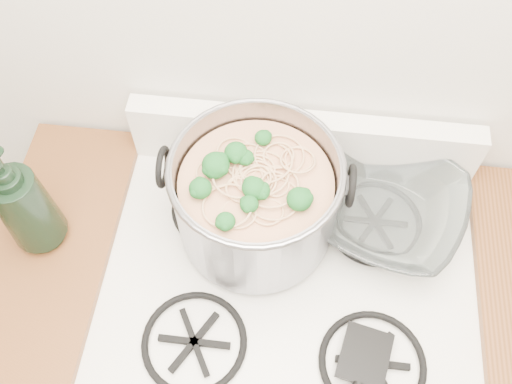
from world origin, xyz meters
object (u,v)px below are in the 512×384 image
(stock_pot, at_px, (256,199))
(spatula, at_px, (366,355))
(glass_bowl, at_px, (386,213))
(gas_range, at_px, (281,349))
(bottle, at_px, (21,200))

(stock_pot, height_order, spatula, stock_pot)
(spatula, bearing_deg, glass_bowl, 95.25)
(gas_range, bearing_deg, glass_bowl, 41.49)
(bottle, bearing_deg, gas_range, 11.80)
(stock_pot, relative_size, bottle, 1.27)
(gas_range, xyz_separation_m, glass_bowl, (0.19, 0.17, 0.50))
(stock_pot, distance_m, glass_bowl, 0.29)
(stock_pot, bearing_deg, spatula, -47.42)
(spatula, relative_size, bottle, 1.08)
(glass_bowl, bearing_deg, spatula, -96.83)
(spatula, bearing_deg, stock_pot, 144.66)
(spatula, bearing_deg, bottle, 177.28)
(gas_range, xyz_separation_m, stock_pot, (-0.08, 0.12, 0.59))
(spatula, distance_m, bottle, 0.71)
(gas_range, relative_size, stock_pot, 2.54)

